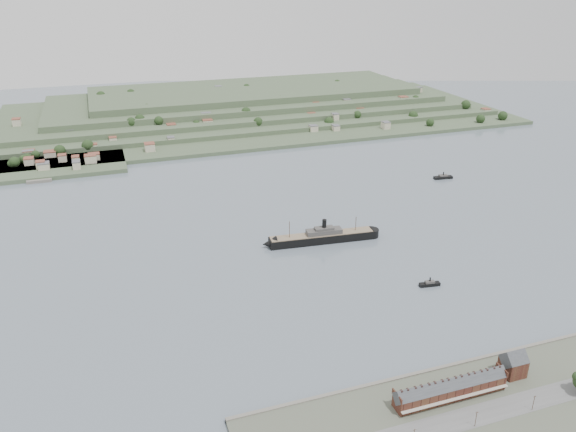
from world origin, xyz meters
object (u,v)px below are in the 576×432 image
object	(u,v)px
terrace_row	(450,389)
gabled_building	(513,364)
tugboat	(430,284)
steamship	(319,237)

from	to	relation	value
terrace_row	gabled_building	distance (m)	37.74
gabled_building	tugboat	xyz separation A→B (m)	(9.43, 87.59, -6.74)
gabled_building	terrace_row	bearing A→B (deg)	-173.88
steamship	terrace_row	bearing A→B (deg)	-91.46
terrace_row	steamship	bearing A→B (deg)	88.54
terrace_row	steamship	size ratio (longest dim) A/B	0.63
terrace_row	steamship	distance (m)	171.18
tugboat	steamship	bearing A→B (deg)	118.18
terrace_row	gabled_building	world-z (taller)	gabled_building
gabled_building	tugboat	world-z (taller)	gabled_building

